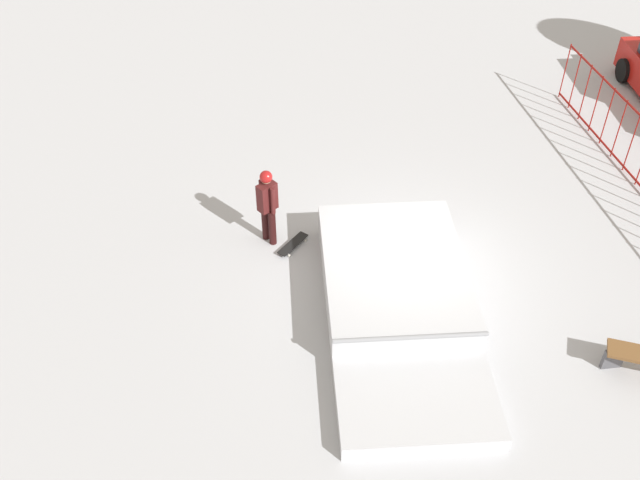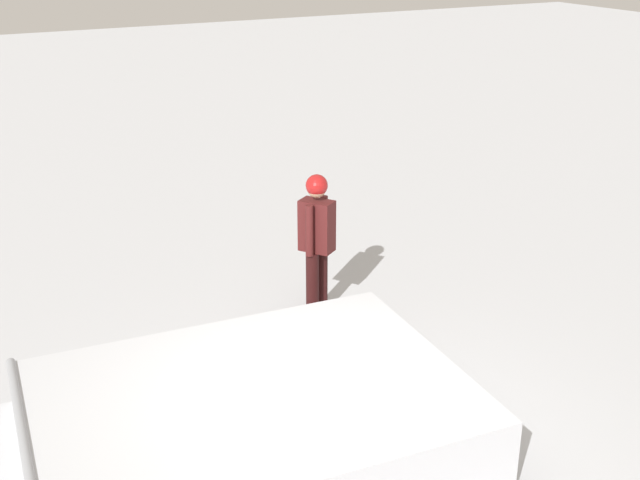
% 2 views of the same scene
% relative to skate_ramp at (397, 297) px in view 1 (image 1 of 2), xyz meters
% --- Properties ---
extents(ground_plane, '(60.00, 60.00, 0.00)m').
position_rel_skate_ramp_xyz_m(ground_plane, '(-1.13, 0.41, -0.32)').
color(ground_plane, '#B7BABF').
extents(skate_ramp, '(5.55, 2.93, 0.74)m').
position_rel_skate_ramp_xyz_m(skate_ramp, '(0.00, 0.00, 0.00)').
color(skate_ramp, silver).
rests_on(skate_ramp, ground).
extents(skater, '(0.40, 0.44, 1.73)m').
position_rel_skate_ramp_xyz_m(skater, '(-2.23, -2.18, 0.69)').
color(skater, black).
rests_on(skater, ground).
extents(skateboard, '(0.73, 0.69, 0.09)m').
position_rel_skate_ramp_xyz_m(skateboard, '(-1.97, -1.73, -0.24)').
color(skateboard, black).
rests_on(skateboard, ground).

